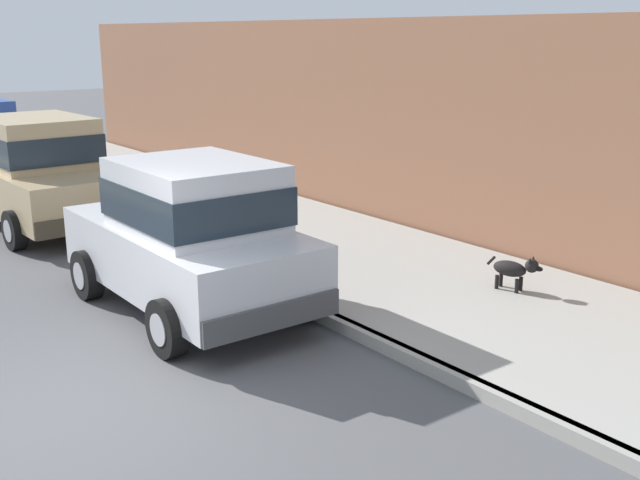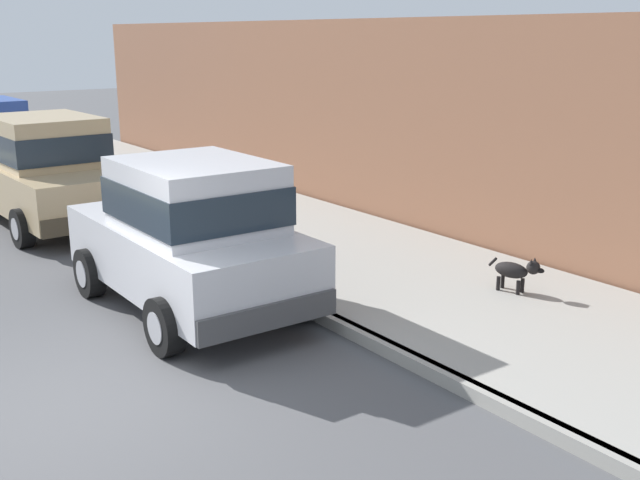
# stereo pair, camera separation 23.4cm
# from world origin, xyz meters

# --- Properties ---
(ground_plane) EXTENTS (80.00, 80.00, 0.00)m
(ground_plane) POSITION_xyz_m (0.00, 0.00, 0.00)
(ground_plane) COLOR #4C4C4F
(curb) EXTENTS (0.16, 64.00, 0.14)m
(curb) POSITION_xyz_m (3.20, 0.00, 0.07)
(curb) COLOR gray
(curb) RESTS_ON ground
(sidewalk) EXTENTS (3.60, 64.00, 0.14)m
(sidewalk) POSITION_xyz_m (5.00, 0.00, 0.07)
(sidewalk) COLOR #99968E
(sidewalk) RESTS_ON ground
(car_silver_hatchback) EXTENTS (1.97, 3.81, 1.88)m
(car_silver_hatchback) POSITION_xyz_m (2.15, 1.72, 0.98)
(car_silver_hatchback) COLOR #BCBCC1
(car_silver_hatchback) RESTS_ON ground
(car_tan_sedan) EXTENTS (2.16, 4.67, 1.92)m
(car_tan_sedan) POSITION_xyz_m (2.08, 7.27, 0.98)
(car_tan_sedan) COLOR tan
(car_tan_sedan) RESTS_ON ground
(dog_black) EXTENTS (0.31, 0.74, 0.49)m
(dog_black) POSITION_xyz_m (5.57, -0.42, 0.43)
(dog_black) COLOR black
(dog_black) RESTS_ON sidewalk
(building_facade) EXTENTS (0.50, 20.00, 3.55)m
(building_facade) POSITION_xyz_m (7.10, 5.97, 1.78)
(building_facade) COLOR #8C5B42
(building_facade) RESTS_ON ground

